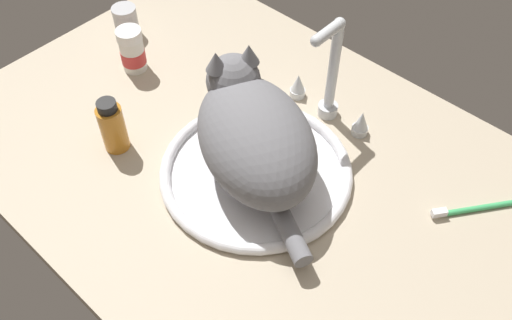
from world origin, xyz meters
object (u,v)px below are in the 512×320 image
(sink_basin, at_px, (256,171))
(metal_jar, at_px, (126,21))
(faucet, at_px, (330,83))
(toothbrush, at_px, (480,208))
(pill_bottle, at_px, (132,51))
(amber_bottle, at_px, (112,126))
(cat, at_px, (252,131))

(sink_basin, distance_m, metal_jar, 0.51)
(faucet, xyz_separation_m, toothbrush, (0.34, -0.00, -0.08))
(pill_bottle, height_order, toothbrush, pill_bottle)
(sink_basin, distance_m, amber_bottle, 0.28)
(amber_bottle, height_order, pill_bottle, amber_bottle)
(cat, bearing_deg, sink_basin, -27.41)
(sink_basin, distance_m, toothbrush, 0.39)
(cat, height_order, pill_bottle, cat)
(cat, bearing_deg, faucet, 85.34)
(faucet, distance_m, toothbrush, 0.35)
(metal_jar, relative_size, amber_bottle, 0.61)
(toothbrush, bearing_deg, metal_jar, -173.45)
(cat, distance_m, toothbrush, 0.41)
(cat, height_order, amber_bottle, cat)
(cat, height_order, metal_jar, cat)
(metal_jar, relative_size, toothbrush, 0.44)
(sink_basin, relative_size, cat, 0.94)
(faucet, bearing_deg, metal_jar, -168.80)
(pill_bottle, bearing_deg, toothbrush, 12.51)
(cat, relative_size, pill_bottle, 3.78)
(faucet, height_order, metal_jar, faucet)
(sink_basin, height_order, amber_bottle, amber_bottle)
(sink_basin, relative_size, faucet, 1.54)
(amber_bottle, bearing_deg, pill_bottle, 131.90)
(metal_jar, xyz_separation_m, amber_bottle, (0.26, -0.23, 0.02))
(metal_jar, xyz_separation_m, pill_bottle, (0.11, -0.07, 0.01))
(metal_jar, xyz_separation_m, toothbrush, (0.84, 0.10, -0.03))
(cat, xyz_separation_m, metal_jar, (-0.48, 0.10, -0.06))
(amber_bottle, xyz_separation_m, pill_bottle, (-0.15, 0.17, -0.01))
(faucet, bearing_deg, amber_bottle, -125.92)
(metal_jar, height_order, toothbrush, metal_jar)
(faucet, bearing_deg, pill_bottle, -157.22)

